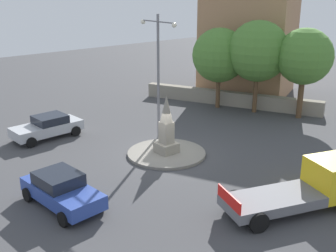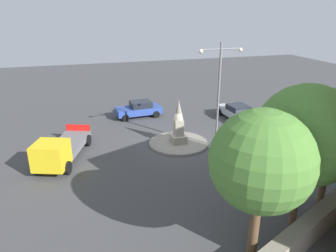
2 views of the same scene
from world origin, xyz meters
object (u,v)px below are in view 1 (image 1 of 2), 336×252
at_px(monument, 166,128).
at_px(tree_mid_cluster, 258,51).
at_px(corner_building, 249,41).
at_px(car_silver_parked_right, 48,127).
at_px(truck_yellow_passing, 308,187).
at_px(streetlamp, 158,66).
at_px(tree_far_corner, 305,57).
at_px(tree_near_wall, 219,55).
at_px(car_blue_waiting, 61,189).

relative_size(monument, tree_mid_cluster, 0.49).
distance_m(corner_building, tree_mid_cluster, 6.23).
bearing_deg(car_silver_parked_right, truck_yellow_passing, -163.10).
bearing_deg(streetlamp, tree_far_corner, -107.07).
bearing_deg(car_silver_parked_right, corner_building, -91.07).
bearing_deg(truck_yellow_passing, tree_mid_cluster, -42.18).
distance_m(monument, streetlamp, 4.15).
height_order(car_silver_parked_right, tree_mid_cluster, tree_mid_cluster).
relative_size(streetlamp, tree_near_wall, 1.23).
relative_size(car_blue_waiting, truck_yellow_passing, 0.69).
relative_size(tree_near_wall, tree_far_corner, 0.96).
xyz_separation_m(monument, tree_near_wall, (4.94, -9.40, 2.52)).
height_order(car_silver_parked_right, car_blue_waiting, car_blue_waiting).
bearing_deg(tree_near_wall, tree_far_corner, -155.96).
bearing_deg(tree_mid_cluster, monument, 101.92).
bearing_deg(car_silver_parked_right, tree_near_wall, -98.94).
bearing_deg(car_blue_waiting, corner_building, -69.74).
bearing_deg(corner_building, tree_far_corner, 157.95).
bearing_deg(car_blue_waiting, monument, -78.10).
xyz_separation_m(streetlamp, tree_near_wall, (2.48, -7.98, -0.51)).
bearing_deg(tree_far_corner, truck_yellow_passing, 124.96).
xyz_separation_m(car_silver_parked_right, corner_building, (-0.35, -18.88, 3.81)).
distance_m(car_silver_parked_right, corner_building, 19.27).
xyz_separation_m(truck_yellow_passing, corner_building, (15.24, -14.15, 3.59)).
relative_size(car_silver_parked_right, tree_far_corner, 0.68).
distance_m(truck_yellow_passing, corner_building, 21.10).
bearing_deg(streetlamp, truck_yellow_passing, 176.91).
distance_m(monument, tree_mid_cluster, 11.25).
height_order(streetlamp, corner_building, corner_building).
bearing_deg(tree_near_wall, monument, 117.71).
distance_m(truck_yellow_passing, tree_far_corner, 14.02).
relative_size(truck_yellow_passing, tree_mid_cluster, 0.93).
relative_size(truck_yellow_passing, tree_near_wall, 1.03).
height_order(streetlamp, tree_mid_cluster, streetlamp).
bearing_deg(truck_yellow_passing, car_silver_parked_right, 16.90).
xyz_separation_m(car_blue_waiting, tree_far_corner, (0.76, -19.22, 3.69)).
height_order(monument, car_silver_parked_right, monument).
xyz_separation_m(car_silver_parked_right, tree_far_corner, (-7.81, -15.86, 3.72)).
bearing_deg(truck_yellow_passing, corner_building, -42.88).
height_order(car_blue_waiting, tree_mid_cluster, tree_mid_cluster).
height_order(truck_yellow_passing, tree_mid_cluster, tree_mid_cluster).
height_order(streetlamp, tree_near_wall, streetlamp).
bearing_deg(tree_mid_cluster, tree_far_corner, -155.96).
distance_m(car_blue_waiting, tree_mid_cluster, 18.67).
bearing_deg(monument, corner_building, -65.96).
relative_size(car_silver_parked_right, tree_near_wall, 0.71).
bearing_deg(tree_far_corner, car_blue_waiting, 92.25).
distance_m(monument, car_silver_parked_right, 8.09).
distance_m(car_silver_parked_right, tree_near_wall, 13.90).
distance_m(car_blue_waiting, tree_far_corner, 19.58).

